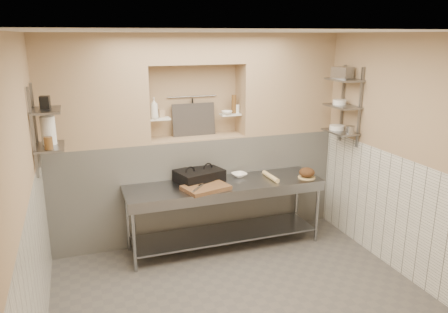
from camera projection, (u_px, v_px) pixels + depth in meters
name	position (u px, v px, depth m)	size (l,w,h in m)	color
floor	(241.00, 300.00, 4.80)	(4.00, 3.90, 0.10)	#55514C
ceiling	(245.00, 26.00, 4.02)	(4.00, 3.90, 0.10)	silver
wall_left	(22.00, 200.00, 3.76)	(0.10, 3.90, 2.80)	#9F8464
wall_right	(407.00, 157.00, 5.06)	(0.10, 3.90, 2.80)	#9F8464
wall_back	(191.00, 134.00, 6.23)	(4.00, 0.10, 2.80)	#9F8464
wall_front	(367.00, 274.00, 2.59)	(4.00, 0.10, 2.80)	#9F8464
backwall_lower	(197.00, 186.00, 6.19)	(4.00, 0.40, 1.40)	silver
alcove_sill	(196.00, 137.00, 6.00)	(1.30, 0.40, 0.02)	#9F8464
backwall_pillar_left	(92.00, 91.00, 5.40)	(1.35, 0.40, 1.40)	#9F8464
backwall_pillar_right	(284.00, 83.00, 6.24)	(1.35, 0.40, 1.40)	#9F8464
backwall_header	(194.00, 48.00, 5.68)	(1.30, 0.40, 0.40)	#9F8464
wainscot_left	(39.00, 271.00, 3.97)	(0.02, 3.90, 1.40)	silver
wainscot_right	(396.00, 214.00, 5.23)	(0.02, 3.90, 1.40)	silver
alcove_shelf_left	(159.00, 119.00, 5.76)	(0.28, 0.16, 0.03)	white
alcove_shelf_right	(230.00, 114.00, 6.08)	(0.28, 0.16, 0.03)	white
utensil_rail	(192.00, 97.00, 6.01)	(0.02, 0.02, 0.70)	gray
hanging_steel	(193.00, 109.00, 6.04)	(0.02, 0.02, 0.30)	black
splash_panel	(194.00, 120.00, 6.03)	(0.60, 0.02, 0.45)	#383330
shelf_rail_left_a	(35.00, 126.00, 4.82)	(0.03, 0.03, 0.95)	slate
shelf_rail_left_b	(33.00, 133.00, 4.45)	(0.03, 0.03, 0.95)	slate
wall_shelf_left_lower	(50.00, 147.00, 4.73)	(0.30, 0.50, 0.03)	slate
wall_shelf_left_upper	(46.00, 110.00, 4.62)	(0.30, 0.50, 0.03)	slate
shelf_rail_right_a	(342.00, 104.00, 6.05)	(0.03, 0.03, 1.05)	slate
shelf_rail_right_b	(360.00, 108.00, 5.69)	(0.03, 0.03, 1.05)	slate
wall_shelf_right_lower	(340.00, 132.00, 5.92)	(0.30, 0.50, 0.03)	slate
wall_shelf_right_mid	(342.00, 106.00, 5.83)	(0.30, 0.50, 0.03)	slate
wall_shelf_right_upper	(344.00, 80.00, 5.74)	(0.30, 0.50, 0.03)	slate
prep_table	(225.00, 202.00, 5.76)	(2.60, 0.70, 0.90)	gray
panini_press	(199.00, 176.00, 5.75)	(0.67, 0.57, 0.16)	black
cutting_board	(206.00, 188.00, 5.46)	(0.55, 0.38, 0.05)	brown
knife_blade	(206.00, 183.00, 5.55)	(0.27, 0.03, 0.01)	gray
tongs	(198.00, 188.00, 5.35)	(0.03, 0.03, 0.28)	gray
mixing_bowl	(239.00, 175.00, 5.96)	(0.20, 0.20, 0.05)	white
rolling_pin	(271.00, 177.00, 5.87)	(0.06, 0.06, 0.40)	tan
bread_board	(307.00, 177.00, 5.92)	(0.24, 0.24, 0.01)	tan
bread_loaf	(307.00, 172.00, 5.90)	(0.21, 0.21, 0.13)	#4C2D19
bottle_soap	(154.00, 108.00, 5.66)	(0.11, 0.11, 0.28)	white
jar_alcove	(162.00, 113.00, 5.80)	(0.07, 0.07, 0.11)	#9F8464
bowl_alcove	(227.00, 113.00, 6.02)	(0.15, 0.15, 0.05)	white
condiment_a	(234.00, 105.00, 6.08)	(0.06, 0.06, 0.22)	brown
condiment_b	(234.00, 104.00, 6.07)	(0.06, 0.06, 0.26)	brown
condiment_c	(237.00, 109.00, 6.11)	(0.07, 0.07, 0.12)	white
jug_left	(48.00, 130.00, 4.75)	(0.15, 0.15, 0.31)	white
jar_left	(48.00, 143.00, 4.57)	(0.09, 0.09, 0.13)	brown
box_left_upper	(45.00, 102.00, 4.61)	(0.10, 0.10, 0.14)	black
bowl_right	(337.00, 127.00, 5.99)	(0.20, 0.20, 0.06)	white
canister_right	(350.00, 130.00, 5.71)	(0.11, 0.11, 0.11)	gray
bowl_right_mid	(340.00, 102.00, 5.88)	(0.18, 0.18, 0.07)	white
basket_right	(343.00, 73.00, 5.76)	(0.19, 0.24, 0.15)	gray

